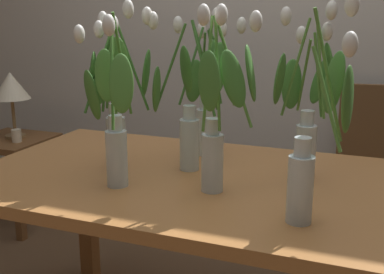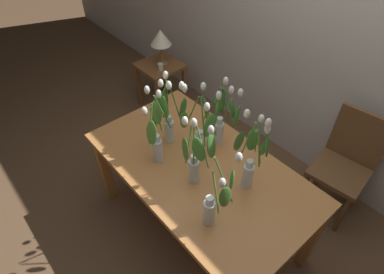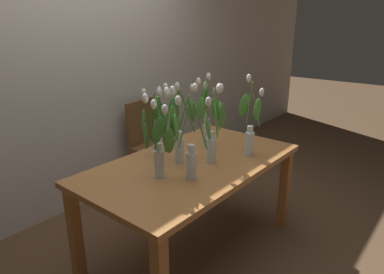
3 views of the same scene
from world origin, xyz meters
The scene contains 11 objects.
ground_plane centered at (0.00, 0.00, 0.00)m, with size 18.00×18.00×0.00m, color brown.
room_wall_rear centered at (0.00, 1.32, 1.35)m, with size 9.00×0.10×2.70m, color beige.
dining_table centered at (0.00, 0.00, 0.65)m, with size 1.60×0.90×0.74m.
tulip_vase_0 centered at (-0.23, -0.16, 0.96)m, with size 0.22×0.26×0.58m.
tulip_vase_1 centered at (-0.07, 0.06, 0.96)m, with size 0.27×0.23×0.55m.
tulip_vase_2 centered at (0.09, -0.12, 0.96)m, with size 0.17×0.17×0.56m.
tulip_vase_3 centered at (-0.08, 0.26, 0.96)m, with size 0.26×0.25×0.53m.
tulip_vase_4 centered at (0.31, 0.14, 0.97)m, with size 0.21×0.18×0.57m.
tulip_vase_5 centered at (0.38, -0.24, 0.93)m, with size 0.15×0.18×0.58m.
tulip_vase_6 centered at (-0.34, -0.01, 0.96)m, with size 0.25×0.23×0.56m.
dining_chair centered at (0.56, 1.05, 0.52)m, with size 0.45×0.45×0.93m.
Camera 3 is at (-1.73, -1.42, 1.68)m, focal length 31.88 mm.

